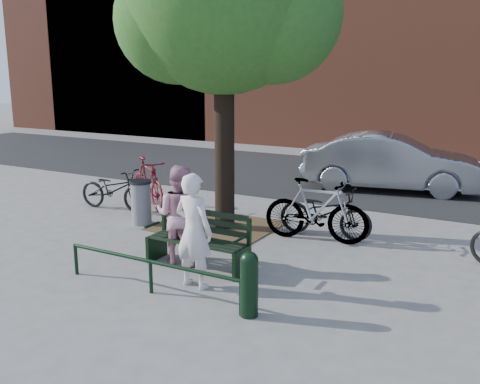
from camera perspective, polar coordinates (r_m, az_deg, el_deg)
The scene contains 15 objects.
ground at distance 8.91m, azimuth -4.55°, elevation -8.00°, with size 90.00×90.00×0.00m, color gray.
dirt_pit at distance 11.18m, azimuth -2.50°, elevation -3.62°, with size 2.40×2.00×0.02m, color brown.
road at distance 16.39m, azimuth 12.29°, elevation 1.33°, with size 40.00×7.00×0.01m, color black.
park_bench at distance 8.82m, azimuth -4.32°, elevation -4.94°, with size 1.74×0.54×0.97m.
guard_railing at distance 7.87m, azimuth -9.53°, elevation -7.85°, with size 3.06×0.06×0.51m.
street_tree at distance 10.68m, azimuth -1.51°, elevation 19.54°, with size 4.20×3.80×6.50m.
person_left at distance 7.89m, azimuth -4.97°, elevation -4.14°, with size 0.63×0.41×1.73m, color silver.
person_right at distance 8.91m, azimuth -6.54°, elevation -2.44°, with size 0.81×0.63×1.66m, color #C6889A.
bollard at distance 7.04m, azimuth 0.99°, elevation -9.56°, with size 0.24×0.24×0.89m.
litter_bin at distance 11.43m, azimuth -10.51°, elevation -1.05°, with size 0.46×0.46×0.94m.
bicycle_a at distance 12.74m, azimuth -13.33°, elevation 0.26°, with size 0.64×1.84×0.97m, color black.
bicycle_b at distance 12.90m, azimuth -9.80°, elevation 1.01°, with size 0.55×1.93×1.16m, color #570C13.
bicycle_c at distance 10.50m, azimuth 9.08°, elevation -2.15°, with size 0.65×1.85×0.97m, color black.
bicycle_d at distance 10.16m, azimuth 8.12°, elevation -1.95°, with size 0.56×2.00×1.20m, color gray.
parked_car at distance 14.97m, azimuth 15.81°, elevation 3.05°, with size 1.63×4.67×1.54m, color gray.
Camera 1 is at (4.71, -6.89, 3.13)m, focal length 40.00 mm.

